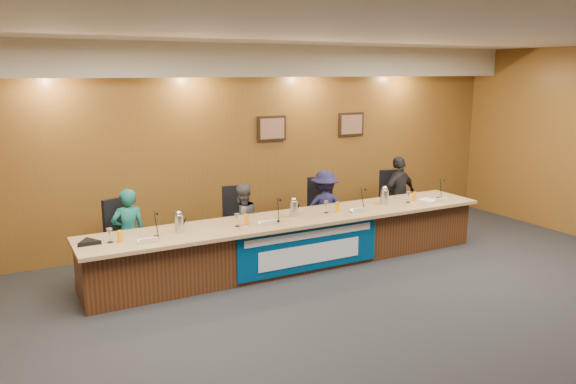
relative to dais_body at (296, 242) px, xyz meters
name	(u,v)px	position (x,y,z in m)	size (l,w,h in m)	color
floor	(401,331)	(0.00, -2.40, -0.35)	(10.00, 10.00, 0.00)	black
ceiling	(415,28)	(0.00, -2.40, 2.85)	(10.00, 8.00, 0.04)	silver
wall_back	(249,145)	(0.00, 1.60, 1.25)	(10.00, 0.04, 3.20)	brown
soffit	(255,61)	(0.00, 1.35, 2.60)	(10.00, 0.50, 0.50)	beige
dais_body	(296,242)	(0.00, 0.00, 0.00)	(6.00, 0.80, 0.70)	#442411
dais_top	(297,218)	(0.00, -0.05, 0.38)	(6.10, 0.95, 0.05)	#A27E53
banner	(310,248)	(0.00, -0.41, 0.03)	(2.20, 0.02, 0.65)	navy
banner_text_upper	(311,235)	(0.00, -0.43, 0.23)	(2.00, 0.01, 0.10)	silver
banner_text_lower	(311,254)	(0.00, -0.43, -0.05)	(1.60, 0.01, 0.28)	silver
wall_photo_left	(272,129)	(0.40, 1.57, 1.50)	(0.52, 0.04, 0.42)	black
wall_photo_right	(351,124)	(2.00, 1.57, 1.50)	(0.52, 0.04, 0.42)	black
panelist_a	(129,234)	(-2.24, 0.64, 0.28)	(0.46, 0.30, 1.25)	#11544F
panelist_b	(242,222)	(-0.57, 0.64, 0.23)	(0.56, 0.44, 1.16)	#48494D
panelist_c	(325,208)	(0.89, 0.64, 0.27)	(0.80, 0.46, 1.24)	#151537
panelist_d	(399,195)	(2.39, 0.64, 0.33)	(0.80, 0.33, 1.36)	black
office_chair_a	(128,242)	(-2.24, 0.74, 0.13)	(0.48, 0.48, 0.08)	black
office_chair_b	(239,227)	(-0.57, 0.74, 0.13)	(0.48, 0.48, 0.08)	black
office_chair_c	(321,215)	(0.89, 0.74, 0.13)	(0.48, 0.48, 0.08)	black
office_chair_d	(394,205)	(2.39, 0.74, 0.13)	(0.48, 0.48, 0.08)	black
nameplate_a	(149,240)	(-2.21, -0.33, 0.45)	(0.24, 0.06, 0.09)	white
microphone_a	(156,237)	(-2.06, -0.11, 0.41)	(0.07, 0.07, 0.02)	black
juice_glass_a	(120,237)	(-2.50, -0.12, 0.47)	(0.06, 0.06, 0.15)	#FB9000
water_glass_a	(110,236)	(-2.61, -0.07, 0.49)	(0.08, 0.08, 0.18)	silver
nameplate_b	(269,222)	(-0.57, -0.28, 0.45)	(0.24, 0.06, 0.09)	white
microphone_b	(277,221)	(-0.38, -0.16, 0.41)	(0.07, 0.07, 0.02)	black
juice_glass_b	(246,220)	(-0.82, -0.11, 0.47)	(0.06, 0.06, 0.15)	#FB9000
water_glass_b	(237,220)	(-0.97, -0.13, 0.49)	(0.08, 0.08, 0.18)	silver
nameplate_c	(359,209)	(0.93, -0.26, 0.45)	(0.24, 0.06, 0.09)	white
microphone_c	(361,209)	(1.03, -0.15, 0.41)	(0.07, 0.07, 0.02)	black
juice_glass_c	(337,207)	(0.65, -0.09, 0.47)	(0.06, 0.06, 0.15)	#FB9000
water_glass_c	(326,207)	(0.47, -0.06, 0.49)	(0.08, 0.08, 0.18)	silver
nameplate_d	(440,200)	(2.43, -0.34, 0.45)	(0.24, 0.06, 0.09)	white
microphone_d	(438,198)	(2.60, -0.11, 0.41)	(0.07, 0.07, 0.02)	black
juice_glass_d	(414,196)	(2.13, -0.07, 0.47)	(0.06, 0.06, 0.15)	#FB9000
water_glass_d	(408,197)	(1.97, -0.11, 0.49)	(0.08, 0.08, 0.18)	silver
carafe_left	(179,224)	(-1.74, -0.03, 0.52)	(0.11, 0.11, 0.23)	silver
carafe_mid	(294,209)	(-0.03, 0.00, 0.51)	(0.11, 0.11, 0.22)	silver
carafe_right	(384,197)	(1.57, -0.01, 0.51)	(0.13, 0.13, 0.22)	silver
speakerphone	(89,242)	(-2.86, -0.01, 0.43)	(0.32, 0.32, 0.05)	black
paper_stack	(429,200)	(2.39, -0.13, 0.40)	(0.22, 0.30, 0.01)	white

